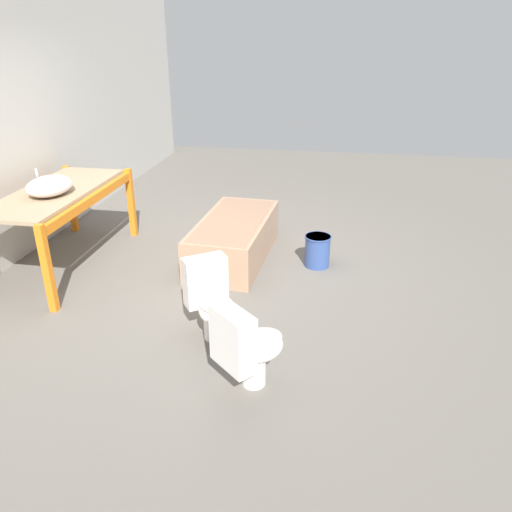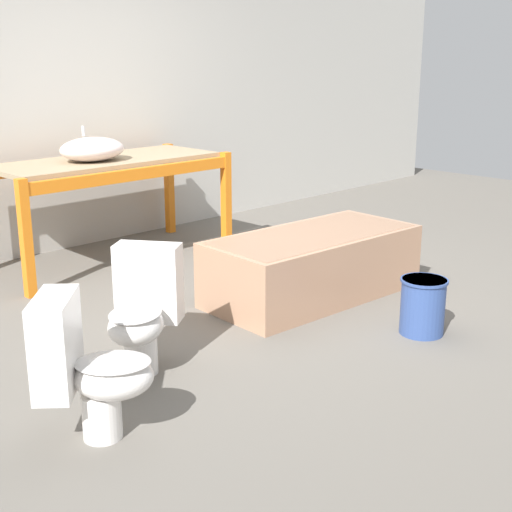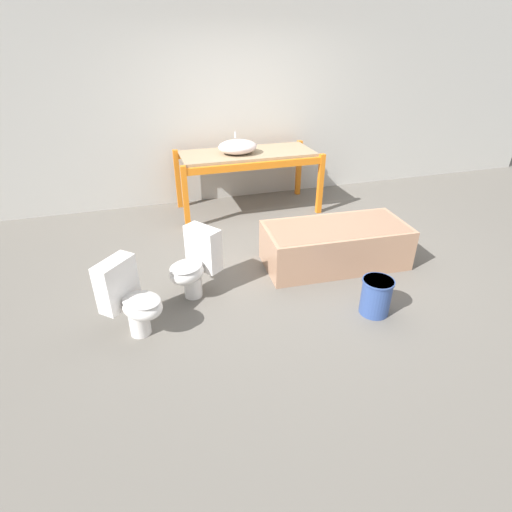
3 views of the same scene
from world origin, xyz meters
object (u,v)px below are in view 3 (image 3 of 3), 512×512
object	(u,v)px
bathtub_main	(335,242)
bucket_white	(376,296)
toilet_far	(195,263)
sink_basin	(238,147)
toilet_near	(131,298)

from	to	relation	value
bathtub_main	bucket_white	world-z (taller)	bathtub_main
bathtub_main	toilet_far	size ratio (longest dim) A/B	2.36
toilet_far	bucket_white	world-z (taller)	toilet_far
sink_basin	bathtub_main	bearing A→B (deg)	-69.84
bucket_white	toilet_far	bearing A→B (deg)	152.53
toilet_near	bucket_white	xyz separation A→B (m)	(2.14, -0.37, -0.17)
toilet_near	toilet_far	size ratio (longest dim) A/B	1.00
bathtub_main	toilet_far	world-z (taller)	toilet_far
toilet_near	toilet_far	distance (m)	0.75
sink_basin	toilet_near	bearing A→B (deg)	-123.58
sink_basin	toilet_near	size ratio (longest dim) A/B	0.78
bathtub_main	bucket_white	bearing A→B (deg)	-90.07
bathtub_main	bucket_white	xyz separation A→B (m)	(-0.05, -0.94, -0.08)
bucket_white	sink_basin	bearing A→B (deg)	102.37
toilet_far	bathtub_main	bearing A→B (deg)	59.68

